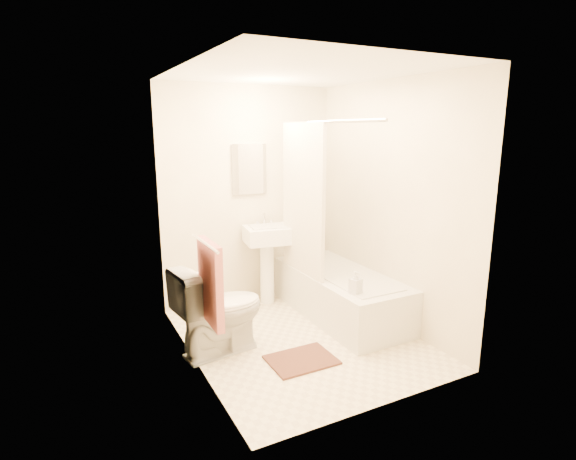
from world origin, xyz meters
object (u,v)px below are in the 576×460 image
toilet (220,310)px  bath_mat (302,360)px  soap_bottle (356,283)px  bathtub (340,294)px  sink (268,262)px

toilet → bath_mat: toilet is taller
bath_mat → soap_bottle: size_ratio=2.66×
soap_bottle → bathtub: bearing=68.9°
bath_mat → toilet: bearing=139.0°
sink → toilet: bearing=-126.3°
sink → bath_mat: 1.45m
sink → bath_mat: sink is taller
toilet → bath_mat: 0.83m
toilet → bath_mat: (0.55, -0.48, -0.38)m
toilet → soap_bottle: toilet is taller
sink → bathtub: bearing=-42.3°
bath_mat → bathtub: bearing=38.8°
bathtub → soap_bottle: 0.69m
toilet → bathtub: bearing=-90.2°
sink → soap_bottle: bearing=-66.7°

